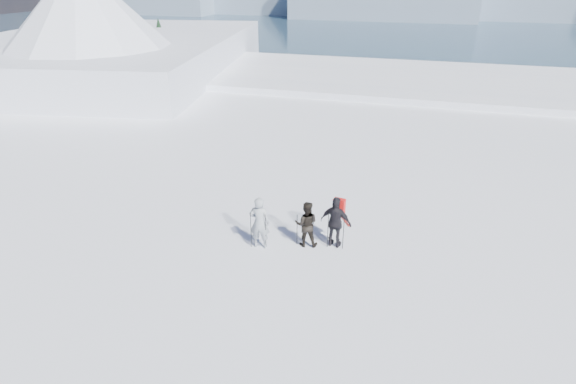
# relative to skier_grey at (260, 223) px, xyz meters

# --- Properties ---
(lake_basin) EXTENTS (820.00, 820.00, 71.62)m
(lake_basin) POSITION_rel_skier_grey_xyz_m (3.12, 27.97, -7.45)
(lake_basin) COLOR white
(lake_basin) RESTS_ON ground
(near_ridge) EXTENTS (31.37, 35.68, 25.62)m
(near_ridge) POSITION_rel_skier_grey_xyz_m (-23.52, 27.17, -4.49)
(near_ridge) COLOR white
(near_ridge) RESTS_ON ground
(skier_grey) EXTENTS (0.74, 0.53, 1.89)m
(skier_grey) POSITION_rel_skier_grey_xyz_m (0.00, 0.00, 0.00)
(skier_grey) COLOR #90979D
(skier_grey) RESTS_ON ground
(skier_dark) EXTENTS (0.91, 0.77, 1.66)m
(skier_dark) POSITION_rel_skier_grey_xyz_m (1.48, 0.55, -0.12)
(skier_dark) COLOR black
(skier_dark) RESTS_ON ground
(skier_pack) EXTENTS (1.14, 0.62, 1.85)m
(skier_pack) POSITION_rel_skier_grey_xyz_m (2.46, 0.77, -0.02)
(skier_pack) COLOR black
(skier_pack) RESTS_ON ground
(backpack) EXTENTS (0.43, 0.28, 0.55)m
(backpack) POSITION_rel_skier_grey_xyz_m (2.50, 1.02, 1.18)
(backpack) COLOR red
(backpack) RESTS_ON skier_pack
(ski_poles) EXTENTS (3.05, 0.81, 1.35)m
(ski_poles) POSITION_rel_skier_grey_xyz_m (1.28, 0.34, -0.31)
(ski_poles) COLOR black
(ski_poles) RESTS_ON ground
(skis_loose) EXTENTS (0.95, 1.70, 0.03)m
(skis_loose) POSITION_rel_skier_grey_xyz_m (2.22, 2.94, -0.93)
(skis_loose) COLOR black
(skis_loose) RESTS_ON ground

